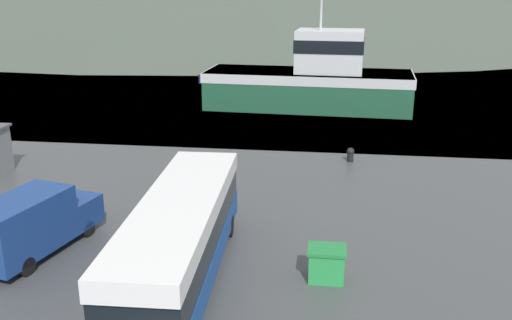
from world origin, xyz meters
TOP-DOWN VIEW (x-y plane):
  - water_surface at (0.00, 143.79)m, footprint 240.00×240.00m
  - tour_bus at (-1.68, 7.18)m, footprint 3.01×11.39m
  - delivery_van at (-7.88, 8.50)m, footprint 3.24×6.02m
  - fishing_boat at (1.76, 36.74)m, footprint 17.20×6.65m
  - storage_bin at (3.40, 7.99)m, footprint 1.36×1.08m
  - small_boat at (-6.63, 46.72)m, footprint 7.38×4.67m
  - mooring_bollard at (4.60, 22.22)m, footprint 0.45×0.45m

SIDE VIEW (x-z plane):
  - water_surface at x=0.00m, z-range 0.00..0.00m
  - mooring_bollard at x=4.60m, z-range 0.03..0.86m
  - small_boat at x=-6.63m, z-range 0.00..0.93m
  - storage_bin at x=3.40m, z-range 0.01..1.25m
  - delivery_van at x=-7.88m, z-range 0.06..2.58m
  - tour_bus at x=-1.68m, z-range 0.21..3.33m
  - fishing_boat at x=1.76m, z-range -3.17..7.98m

